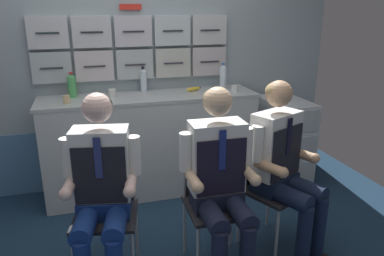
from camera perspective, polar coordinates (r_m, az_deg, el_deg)
galley_bulkhead at (r=3.74m, az=-9.24°, el=7.26°), size 4.20×0.14×2.15m
galley_counter at (r=3.64m, az=-6.24°, el=-2.43°), size 2.03×0.53×0.97m
service_trolley at (r=3.98m, az=13.86°, el=-1.41°), size 0.40×0.65×0.86m
folding_chair_left at (r=2.58m, az=-13.01°, el=-10.37°), size 0.47×0.47×0.87m
crew_member_left at (r=2.37m, az=-13.82°, el=-8.74°), size 0.50×0.64×1.27m
folding_chair_right at (r=2.62m, az=3.12°, el=-9.48°), size 0.41×0.41×0.87m
crew_member_right at (r=2.40m, az=4.39°, el=-7.54°), size 0.50×0.61×1.29m
folding_chair_by_counter at (r=2.87m, az=11.10°, el=-7.26°), size 0.53×0.53×0.87m
crew_member_by_counter at (r=2.71m, az=13.98°, el=-5.07°), size 0.56×0.67×1.28m
water_bottle_clear at (r=3.65m, az=-7.46°, el=7.32°), size 0.06×0.06×0.24m
water_bottle_short at (r=3.55m, az=-17.97°, el=6.22°), size 0.08×0.08×0.23m
water_bottle_blue_cap at (r=3.75m, az=4.79°, el=7.85°), size 0.07×0.07×0.26m
paper_cup_blue at (r=3.35m, az=-18.73°, el=4.24°), size 0.06×0.06×0.07m
espresso_cup_small at (r=3.66m, az=6.59°, el=6.08°), size 0.07×0.07×0.06m
paper_cup_tan at (r=3.50m, az=-12.19°, el=5.33°), size 0.07×0.07×0.07m
snack_banana at (r=3.66m, az=0.22°, el=6.03°), size 0.17×0.10×0.04m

